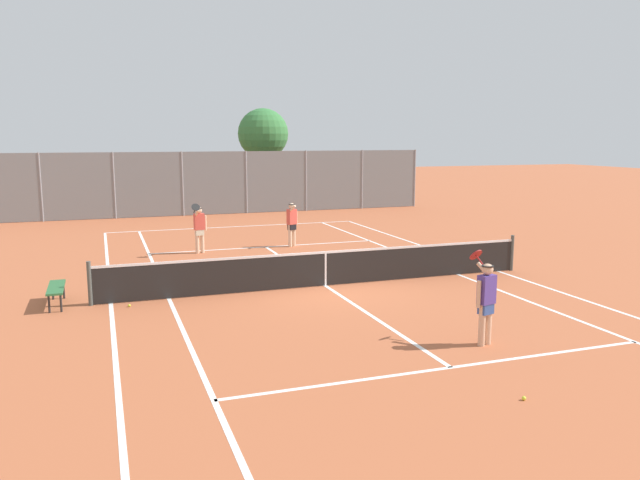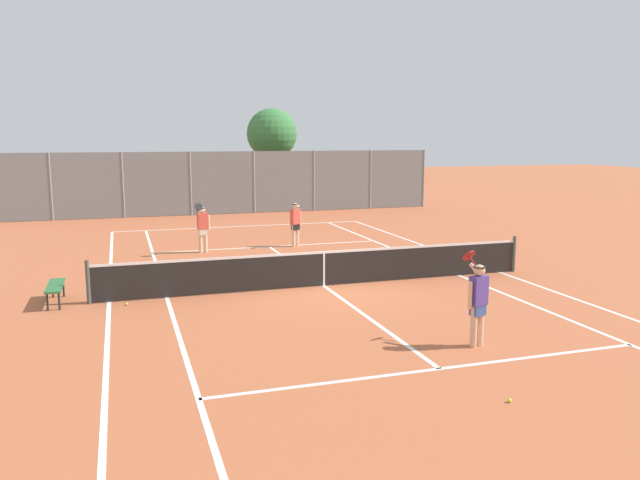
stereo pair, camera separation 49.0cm
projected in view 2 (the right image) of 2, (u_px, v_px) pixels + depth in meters
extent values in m
plane|color=#B25B38|center=(324.00, 286.00, 16.79)|extent=(120.00, 120.00, 0.00)
cube|color=white|center=(241.00, 226.00, 27.97)|extent=(11.00, 0.10, 0.01)
cube|color=white|center=(109.00, 302.00, 15.13)|extent=(0.10, 23.80, 0.01)
cube|color=white|center=(500.00, 272.00, 18.46)|extent=(0.10, 23.80, 0.01)
cube|color=white|center=(167.00, 298.00, 15.54)|extent=(0.10, 23.80, 0.01)
cube|color=white|center=(459.00, 275.00, 18.05)|extent=(0.10, 23.80, 0.01)
cube|color=white|center=(440.00, 369.00, 10.79)|extent=(8.26, 0.10, 0.01)
cube|color=white|center=(269.00, 247.00, 22.80)|extent=(8.26, 0.10, 0.01)
cube|color=white|center=(324.00, 286.00, 16.79)|extent=(0.10, 12.80, 0.01)
cylinder|color=#474C47|center=(88.00, 282.00, 14.90)|extent=(0.10, 0.10, 1.07)
cylinder|color=#474C47|center=(514.00, 254.00, 18.51)|extent=(0.10, 0.10, 1.07)
cube|color=black|center=(324.00, 269.00, 16.72)|extent=(11.90, 0.02, 0.89)
cube|color=white|center=(324.00, 252.00, 16.64)|extent=(11.90, 0.03, 0.06)
cube|color=white|center=(324.00, 270.00, 16.72)|extent=(0.05, 0.03, 0.89)
cylinder|color=#D8A884|center=(474.00, 326.00, 11.84)|extent=(0.13, 0.13, 0.82)
cylinder|color=#D8A884|center=(480.00, 325.00, 11.94)|extent=(0.13, 0.13, 0.82)
cube|color=#334C8C|center=(478.00, 309.00, 11.84)|extent=(0.32, 0.25, 0.24)
cube|color=#4C388C|center=(479.00, 290.00, 11.78)|extent=(0.38, 0.28, 0.56)
sphere|color=#D8A884|center=(479.00, 270.00, 11.71)|extent=(0.22, 0.22, 0.22)
cylinder|color=black|center=(480.00, 267.00, 11.70)|extent=(0.23, 0.23, 0.02)
cylinder|color=#D8A884|center=(470.00, 295.00, 11.67)|extent=(0.08, 0.08, 0.52)
cylinder|color=#D8A884|center=(478.00, 273.00, 11.91)|extent=(0.20, 0.46, 0.35)
cylinder|color=maroon|center=(473.00, 262.00, 12.17)|extent=(0.10, 0.25, 0.22)
cylinder|color=maroon|center=(469.00, 256.00, 12.25)|extent=(0.32, 0.26, 0.23)
cylinder|color=beige|center=(206.00, 241.00, 21.64)|extent=(0.13, 0.13, 0.82)
cylinder|color=beige|center=(200.00, 241.00, 21.56)|extent=(0.13, 0.13, 0.82)
cube|color=beige|center=(203.00, 231.00, 21.54)|extent=(0.30, 0.22, 0.24)
cube|color=#D84C3F|center=(202.00, 221.00, 21.49)|extent=(0.37, 0.25, 0.56)
sphere|color=beige|center=(202.00, 210.00, 21.42)|extent=(0.22, 0.22, 0.22)
cylinder|color=black|center=(202.00, 208.00, 21.41)|extent=(0.23, 0.23, 0.02)
cylinder|color=beige|center=(209.00, 222.00, 21.59)|extent=(0.08, 0.08, 0.52)
cylinder|color=beige|center=(200.00, 213.00, 21.26)|extent=(0.15, 0.46, 0.35)
cylinder|color=black|center=(198.00, 210.00, 20.94)|extent=(0.07, 0.25, 0.22)
cylinder|color=black|center=(199.00, 207.00, 20.82)|extent=(0.31, 0.24, 0.23)
cylinder|color=beige|center=(297.00, 235.00, 22.87)|extent=(0.13, 0.13, 0.82)
cylinder|color=beige|center=(294.00, 236.00, 22.75)|extent=(0.13, 0.13, 0.82)
cube|color=black|center=(295.00, 226.00, 22.75)|extent=(0.33, 0.28, 0.24)
cube|color=#D84C3F|center=(295.00, 217.00, 22.69)|extent=(0.39, 0.32, 0.56)
sphere|color=beige|center=(295.00, 206.00, 22.63)|extent=(0.22, 0.22, 0.22)
cylinder|color=black|center=(295.00, 204.00, 22.62)|extent=(0.23, 0.23, 0.02)
cylinder|color=beige|center=(300.00, 218.00, 22.85)|extent=(0.08, 0.08, 0.52)
cylinder|color=beige|center=(295.00, 209.00, 22.46)|extent=(0.26, 0.45, 0.35)
sphere|color=#D1DB33|center=(379.00, 268.00, 18.90)|extent=(0.07, 0.07, 0.07)
sphere|color=#D1DB33|center=(509.00, 400.00, 9.41)|extent=(0.07, 0.07, 0.07)
sphere|color=#D1DB33|center=(127.00, 304.00, 14.84)|extent=(0.07, 0.07, 0.07)
cube|color=#2D6638|center=(55.00, 286.00, 14.95)|extent=(0.36, 1.50, 0.05)
cylinder|color=#262626|center=(64.00, 289.00, 15.63)|extent=(0.05, 0.05, 0.41)
cylinder|color=#262626|center=(59.00, 301.00, 14.43)|extent=(0.05, 0.05, 0.41)
cylinder|color=#262626|center=(53.00, 289.00, 15.55)|extent=(0.05, 0.05, 0.41)
cylinder|color=#262626|center=(47.00, 302.00, 14.36)|extent=(0.05, 0.05, 0.41)
cylinder|color=gray|center=(51.00, 187.00, 29.67)|extent=(0.08, 0.08, 3.25)
cylinder|color=gray|center=(123.00, 185.00, 30.67)|extent=(0.08, 0.08, 3.25)
cylinder|color=gray|center=(191.00, 184.00, 31.66)|extent=(0.08, 0.08, 3.25)
cylinder|color=gray|center=(254.00, 182.00, 32.66)|extent=(0.08, 0.08, 3.25)
cylinder|color=gray|center=(314.00, 181.00, 33.66)|extent=(0.08, 0.08, 3.25)
cylinder|color=gray|center=(370.00, 179.00, 34.66)|extent=(0.08, 0.08, 3.25)
cylinder|color=gray|center=(424.00, 178.00, 35.65)|extent=(0.08, 0.08, 3.25)
cube|color=slate|center=(223.00, 183.00, 32.16)|extent=(23.02, 0.02, 3.21)
cylinder|color=brown|center=(272.00, 179.00, 35.80)|extent=(0.29, 0.29, 3.15)
sphere|color=#387A3D|center=(272.00, 134.00, 35.38)|extent=(2.85, 2.85, 2.85)
sphere|color=#387A3D|center=(272.00, 140.00, 35.42)|extent=(2.05, 2.05, 2.05)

